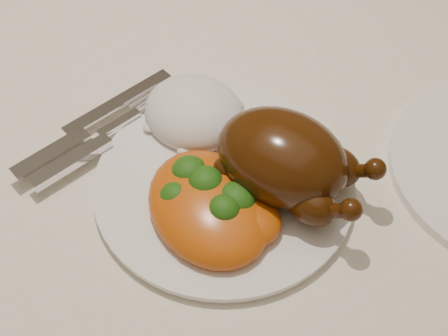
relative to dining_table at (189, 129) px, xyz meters
The scene contains 7 objects.
dining_table is the anchor object (origin of this frame).
tablecloth 0.07m from the dining_table, ahead, with size 1.73×1.03×0.18m.
dinner_plate 0.21m from the dining_table, 37.88° to the right, with size 0.25×0.25×0.01m, color white.
roast_chicken 0.25m from the dining_table, 22.72° to the right, with size 0.16×0.11×0.08m.
rice_mound 0.15m from the dining_table, 43.93° to the right, with size 0.11×0.10×0.06m.
mac_and_cheese 0.25m from the dining_table, 43.18° to the right, with size 0.17×0.15×0.05m.
cutlery 0.20m from the dining_table, 90.64° to the right, with size 0.06×0.20×0.01m.
Camera 1 is at (0.36, -0.40, 1.25)m, focal length 50.00 mm.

